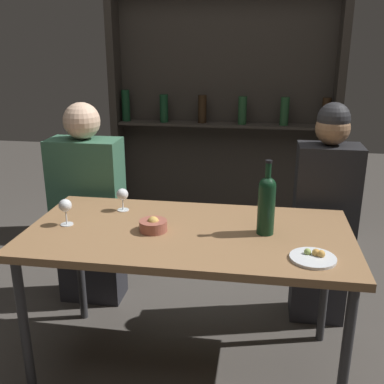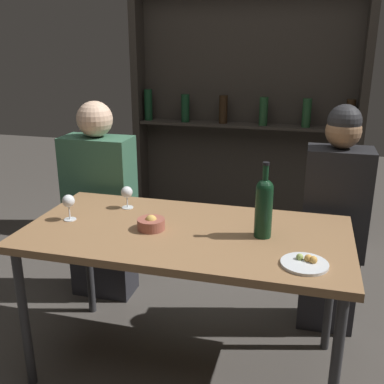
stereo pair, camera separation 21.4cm
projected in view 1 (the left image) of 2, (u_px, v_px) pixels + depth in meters
The scene contains 10 objects.
ground_plane at pixel (189, 364), 2.32m from camera, with size 10.00×10.00×0.00m, color #47423D.
dining_table at pixel (188, 243), 2.10m from camera, with size 1.50×0.76×0.75m.
wine_rack_wall at pixel (223, 99), 3.60m from camera, with size 1.82×0.21×2.27m.
wine_bottle at pixel (267, 203), 2.00m from camera, with size 0.08×0.08×0.34m.
wine_glass_0 at pixel (122, 195), 2.30m from camera, with size 0.06×0.06×0.12m.
wine_glass_1 at pixel (65, 207), 2.11m from camera, with size 0.06×0.06×0.13m.
food_plate_0 at pixel (313, 257), 1.80m from camera, with size 0.19×0.19×0.04m.
snack_bowl at pixel (153, 225), 2.07m from camera, with size 0.13×0.13×0.07m.
seated_person_left at pixel (89, 211), 2.76m from camera, with size 0.42×0.22×1.26m.
seated_person_right at pixel (324, 220), 2.55m from camera, with size 0.34×0.22×1.28m.
Camera 1 is at (0.31, -1.89, 1.58)m, focal length 42.00 mm.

